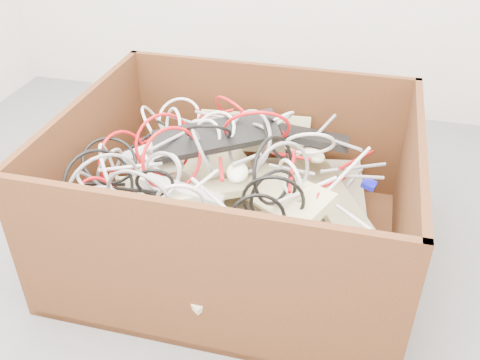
% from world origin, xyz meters
% --- Properties ---
extents(ground, '(3.00, 3.00, 0.00)m').
position_xyz_m(ground, '(0.00, 0.00, 0.00)').
color(ground, '#5A5A5D').
rests_on(ground, ground).
extents(cardboard_box, '(1.17, 0.97, 0.56)m').
position_xyz_m(cardboard_box, '(0.13, 0.24, 0.14)').
color(cardboard_box, '#371E0D').
rests_on(cardboard_box, ground).
extents(keyboard_pile, '(0.95, 0.95, 0.39)m').
position_xyz_m(keyboard_pile, '(0.19, 0.26, 0.28)').
color(keyboard_pile, beige).
rests_on(keyboard_pile, cardboard_box).
extents(mice_scatter, '(0.62, 0.66, 0.17)m').
position_xyz_m(mice_scatter, '(0.14, 0.18, 0.35)').
color(mice_scatter, beige).
rests_on(mice_scatter, keyboard_pile).
extents(power_strip_left, '(0.26, 0.17, 0.11)m').
position_xyz_m(power_strip_left, '(-0.18, 0.30, 0.36)').
color(power_strip_left, silver).
rests_on(power_strip_left, keyboard_pile).
extents(power_strip_right, '(0.30, 0.07, 0.10)m').
position_xyz_m(power_strip_right, '(-0.02, 0.10, 0.33)').
color(power_strip_right, silver).
rests_on(power_strip_right, keyboard_pile).
extents(vga_plug, '(0.06, 0.05, 0.03)m').
position_xyz_m(vga_plug, '(0.58, 0.28, 0.34)').
color(vga_plug, '#0C0DBF').
rests_on(vga_plug, keyboard_pile).
extents(cable_tangle, '(1.03, 0.80, 0.39)m').
position_xyz_m(cable_tangle, '(-0.01, 0.20, 0.39)').
color(cable_tangle, silver).
rests_on(cable_tangle, keyboard_pile).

